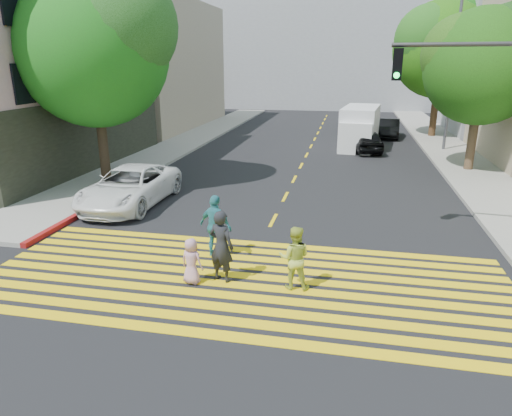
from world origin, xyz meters
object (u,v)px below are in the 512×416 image
(tree_left, at_px, (95,42))
(pedestrian_man, at_px, (221,246))
(pedestrian_child, at_px, (192,261))
(dark_car_near, at_px, (366,141))
(silver_car, at_px, (362,119))
(pedestrian_extra, at_px, (216,226))
(white_sedan, at_px, (130,187))
(white_van, at_px, (359,129))
(traffic_signal, at_px, (500,113))
(dark_car_parked, at_px, (389,128))
(pedestrian_woman, at_px, (294,258))
(tree_right_far, at_px, (443,44))
(tree_right_near, at_px, (485,60))

(tree_left, bearing_deg, pedestrian_man, -46.74)
(pedestrian_child, bearing_deg, dark_car_near, -89.08)
(tree_left, height_order, silver_car, tree_left)
(pedestrian_extra, bearing_deg, pedestrian_man, 132.75)
(white_sedan, bearing_deg, pedestrian_child, -51.36)
(white_van, distance_m, traffic_signal, 17.01)
(pedestrian_extra, relative_size, traffic_signal, 0.29)
(silver_car, relative_size, dark_car_parked, 1.18)
(pedestrian_woman, bearing_deg, tree_right_far, -109.08)
(pedestrian_woman, xyz_separation_m, dark_car_parked, (3.92, 24.76, -0.14))
(pedestrian_woman, distance_m, silver_car, 30.20)
(tree_right_far, xyz_separation_m, white_sedan, (-14.11, -19.81, -5.73))
(tree_right_near, distance_m, pedestrian_extra, 16.52)
(white_sedan, bearing_deg, pedestrian_man, -45.82)
(tree_left, distance_m, pedestrian_child, 12.04)
(tree_left, distance_m, pedestrian_man, 12.10)
(pedestrian_child, height_order, dark_car_near, dark_car_near)
(silver_car, distance_m, white_van, 10.19)
(tree_left, bearing_deg, white_van, 47.20)
(pedestrian_child, bearing_deg, dark_car_parked, -89.69)
(tree_left, height_order, tree_right_near, tree_left)
(pedestrian_man, bearing_deg, tree_right_near, -103.11)
(pedestrian_child, bearing_deg, tree_left, -35.76)
(tree_left, bearing_deg, pedestrian_woman, -40.63)
(pedestrian_man, xyz_separation_m, silver_car, (3.91, 30.09, -0.25))
(tree_right_far, xyz_separation_m, white_van, (-5.36, -5.37, -5.24))
(silver_car, bearing_deg, tree_left, 69.73)
(pedestrian_child, distance_m, pedestrian_extra, 1.76)
(tree_right_near, xyz_separation_m, traffic_signal, (-2.10, -10.64, -1.38))
(tree_left, relative_size, pedestrian_child, 7.57)
(tree_right_far, relative_size, pedestrian_extra, 5.29)
(pedestrian_man, distance_m, traffic_signal, 8.32)
(pedestrian_woman, bearing_deg, silver_car, -97.43)
(traffic_signal, bearing_deg, white_van, 106.77)
(tree_left, bearing_deg, dark_car_parked, 51.59)
(pedestrian_child, xyz_separation_m, white_van, (4.24, 20.22, 0.63))
(pedestrian_extra, xyz_separation_m, dark_car_parked, (6.33, 23.29, -0.24))
(tree_right_near, distance_m, pedestrian_child, 18.03)
(tree_right_far, relative_size, dark_car_near, 2.36)
(traffic_signal, bearing_deg, tree_right_near, 84.04)
(white_sedan, bearing_deg, pedestrian_woman, -37.42)
(tree_right_far, distance_m, white_van, 9.22)
(tree_right_near, xyz_separation_m, pedestrian_child, (-9.70, -14.43, -4.78))
(white_sedan, distance_m, dark_car_parked, 22.14)
(tree_right_near, distance_m, white_sedan, 17.27)
(pedestrian_child, height_order, dark_car_parked, dark_car_parked)
(pedestrian_extra, distance_m, dark_car_parked, 24.14)
(pedestrian_child, height_order, traffic_signal, traffic_signal)
(tree_right_far, bearing_deg, tree_left, -133.48)
(white_sedan, bearing_deg, silver_car, 70.36)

